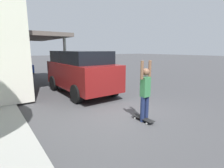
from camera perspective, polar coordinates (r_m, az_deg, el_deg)
ground_plane at (r=5.98m, az=2.44°, el=-9.83°), size 120.00×120.00×0.00m
suv_parked at (r=8.72m, az=-10.27°, el=4.30°), size 2.05×4.56×2.07m
car_down_street at (r=18.40m, az=-28.29°, el=5.19°), size 1.97×4.28×1.33m
skateboarder at (r=5.26m, az=10.77°, el=-2.24°), size 0.41×0.21×1.84m
skateboard at (r=5.51m, az=10.02°, el=-10.98°), size 0.22×0.79×0.10m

